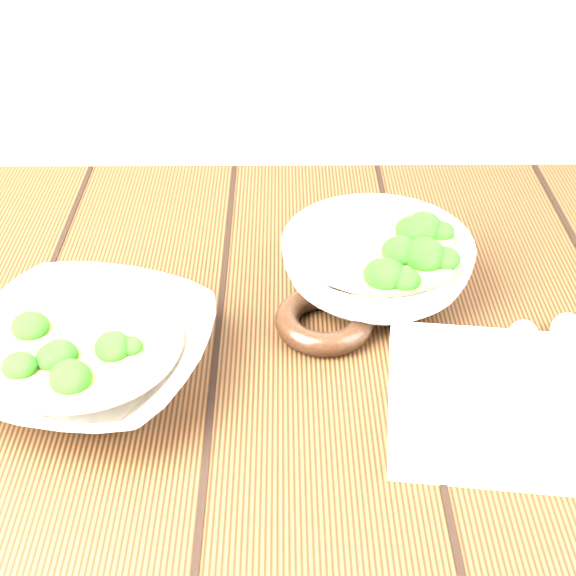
% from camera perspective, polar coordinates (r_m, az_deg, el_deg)
% --- Properties ---
extents(table, '(1.20, 0.80, 0.75)m').
position_cam_1_polar(table, '(0.89, -3.40, -10.54)').
color(table, '#361F0F').
rests_on(table, ground).
extents(soup_bowl_front, '(0.28, 0.28, 0.07)m').
position_cam_1_polar(soup_bowl_front, '(0.78, -14.12, -4.64)').
color(soup_bowl_front, silver).
rests_on(soup_bowl_front, table).
extents(soup_bowl_back, '(0.26, 0.26, 0.07)m').
position_cam_1_polar(soup_bowl_back, '(0.87, 6.28, 1.66)').
color(soup_bowl_back, silver).
rests_on(soup_bowl_back, table).
extents(trivet, '(0.12, 0.12, 0.03)m').
position_cam_1_polar(trivet, '(0.83, 2.60, -2.31)').
color(trivet, black).
rests_on(trivet, table).
extents(napkin, '(0.27, 0.23, 0.01)m').
position_cam_1_polar(napkin, '(0.77, 16.30, -7.86)').
color(napkin, beige).
rests_on(napkin, table).
extents(spoon_left, '(0.09, 0.19, 0.01)m').
position_cam_1_polar(spoon_left, '(0.80, 15.99, -5.07)').
color(spoon_left, '#A7A294').
rests_on(spoon_left, napkin).
extents(spoon_right, '(0.11, 0.19, 0.01)m').
position_cam_1_polar(spoon_right, '(0.82, 18.73, -4.36)').
color(spoon_right, '#A7A294').
rests_on(spoon_right, napkin).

